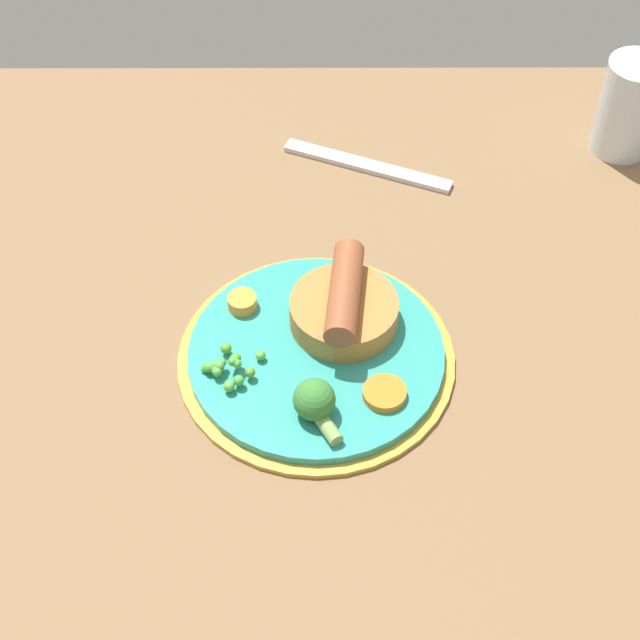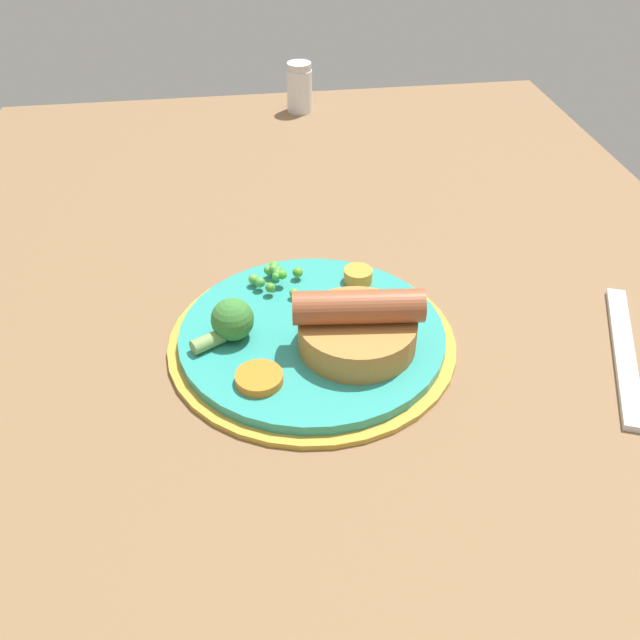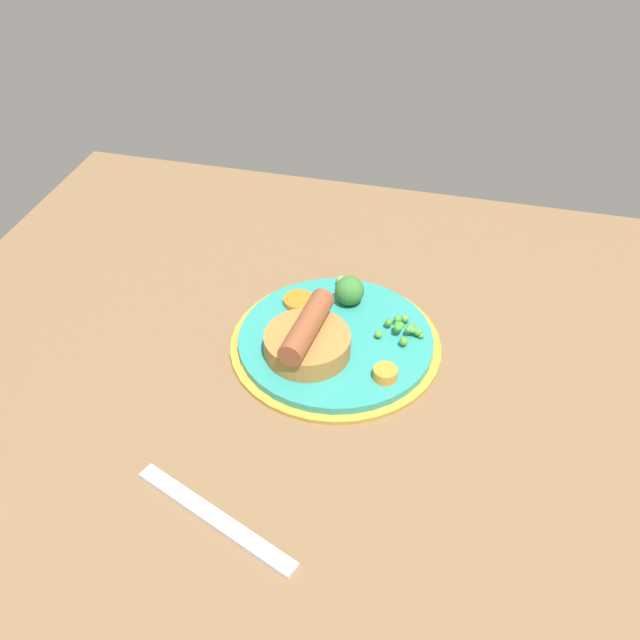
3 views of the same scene
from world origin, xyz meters
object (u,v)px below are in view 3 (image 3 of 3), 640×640
(fork, at_px, (215,518))
(dinner_plate, at_px, (336,342))
(pea_pile, at_px, (404,328))
(carrot_slice_1, at_px, (385,373))
(broccoli_floret_near, at_px, (349,290))
(carrot_slice_0, at_px, (299,301))
(sausage_pudding, at_px, (307,340))

(fork, bearing_deg, dinner_plate, 100.36)
(pea_pile, height_order, carrot_slice_1, pea_pile)
(broccoli_floret_near, distance_m, carrot_slice_0, 0.06)
(dinner_plate, xyz_separation_m, fork, (-0.05, -0.25, -0.00))
(dinner_plate, bearing_deg, sausage_pudding, -126.05)
(sausage_pudding, distance_m, fork, 0.22)
(pea_pile, distance_m, carrot_slice_1, 0.08)
(sausage_pudding, relative_size, carrot_slice_0, 2.86)
(pea_pile, height_order, fork, pea_pile)
(broccoli_floret_near, height_order, carrot_slice_1, broccoli_floret_near)
(dinner_plate, height_order, broccoli_floret_near, broccoli_floret_near)
(dinner_plate, relative_size, sausage_pudding, 2.30)
(fork, bearing_deg, broccoli_floret_near, 102.66)
(pea_pile, xyz_separation_m, carrot_slice_1, (-0.01, -0.08, -0.00))
(sausage_pudding, bearing_deg, fork, -1.30)
(dinner_plate, relative_size, broccoli_floret_near, 4.49)
(carrot_slice_0, bearing_deg, sausage_pudding, -68.31)
(sausage_pudding, height_order, broccoli_floret_near, sausage_pudding)
(pea_pile, bearing_deg, carrot_slice_0, 169.31)
(carrot_slice_0, bearing_deg, fork, -89.16)
(dinner_plate, distance_m, carrot_slice_0, 0.08)
(pea_pile, xyz_separation_m, carrot_slice_0, (-0.13, 0.02, -0.01))
(dinner_plate, height_order, pea_pile, pea_pile)
(broccoli_floret_near, relative_size, fork, 0.30)
(dinner_plate, relative_size, pea_pile, 4.65)
(broccoli_floret_near, bearing_deg, carrot_slice_1, 0.18)
(broccoli_floret_near, height_order, fork, broccoli_floret_near)
(dinner_plate, bearing_deg, carrot_slice_1, -37.93)
(sausage_pudding, height_order, carrot_slice_0, sausage_pudding)
(carrot_slice_1, xyz_separation_m, fork, (-0.12, -0.20, -0.02))
(dinner_plate, height_order, sausage_pudding, sausage_pudding)
(dinner_plate, distance_m, broccoli_floret_near, 0.07)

